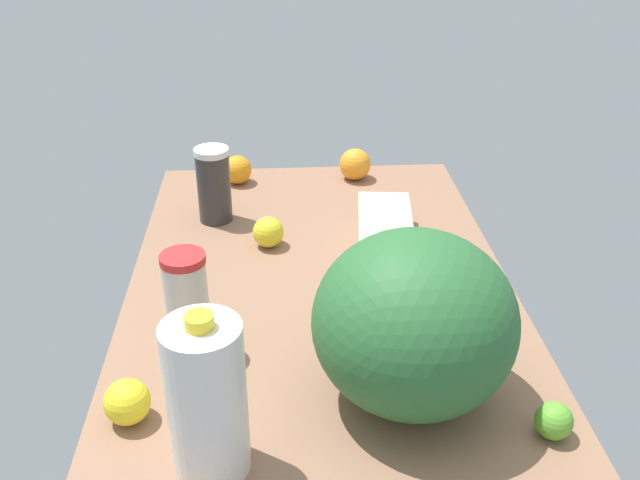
{
  "coord_description": "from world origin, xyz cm",
  "views": [
    {
      "loc": [
        -120.23,
        7.68,
        78.65
      ],
      "look_at": [
        0.0,
        0.0,
        13.0
      ],
      "focal_mm": 40.0,
      "sensor_mm": 36.0,
      "label": 1
    }
  ],
  "objects_px": {
    "milk_jug": "(207,399)",
    "egg_carton": "(385,241)",
    "tumbler_cup": "(187,303)",
    "lemon_by_jug": "(127,402)",
    "lemon_near_front": "(268,232)",
    "orange_beside_bowl": "(237,170)",
    "watermelon": "(414,323)",
    "orange_loose": "(355,164)",
    "shaker_bottle": "(214,185)",
    "lime_far_back": "(554,421)"
  },
  "relations": [
    {
      "from": "milk_jug",
      "to": "shaker_bottle",
      "type": "bearing_deg",
      "value": 3.29
    },
    {
      "from": "lemon_near_front",
      "to": "lemon_by_jug",
      "type": "relative_size",
      "value": 0.96
    },
    {
      "from": "lime_far_back",
      "to": "lemon_by_jug",
      "type": "bearing_deg",
      "value": 83.4
    },
    {
      "from": "tumbler_cup",
      "to": "lemon_by_jug",
      "type": "height_order",
      "value": "tumbler_cup"
    },
    {
      "from": "milk_jug",
      "to": "lemon_by_jug",
      "type": "relative_size",
      "value": 3.6
    },
    {
      "from": "tumbler_cup",
      "to": "lime_far_back",
      "type": "xyz_separation_m",
      "value": [
        -0.24,
        -0.55,
        -0.07
      ]
    },
    {
      "from": "orange_beside_bowl",
      "to": "lemon_by_jug",
      "type": "relative_size",
      "value": 1.04
    },
    {
      "from": "egg_carton",
      "to": "milk_jug",
      "type": "xyz_separation_m",
      "value": [
        -0.57,
        0.33,
        0.08
      ]
    },
    {
      "from": "milk_jug",
      "to": "orange_beside_bowl",
      "type": "xyz_separation_m",
      "value": [
        0.97,
        0.0,
        -0.08
      ]
    },
    {
      "from": "watermelon",
      "to": "milk_jug",
      "type": "bearing_deg",
      "value": 112.92
    },
    {
      "from": "lemon_near_front",
      "to": "lemon_by_jug",
      "type": "distance_m",
      "value": 0.57
    },
    {
      "from": "lemon_near_front",
      "to": "orange_beside_bowl",
      "type": "distance_m",
      "value": 0.35
    },
    {
      "from": "egg_carton",
      "to": "orange_beside_bowl",
      "type": "distance_m",
      "value": 0.52
    },
    {
      "from": "milk_jug",
      "to": "orange_loose",
      "type": "bearing_deg",
      "value": -17.26
    },
    {
      "from": "shaker_bottle",
      "to": "orange_loose",
      "type": "bearing_deg",
      "value": -58.36
    },
    {
      "from": "egg_carton",
      "to": "orange_beside_bowl",
      "type": "relative_size",
      "value": 4.58
    },
    {
      "from": "tumbler_cup",
      "to": "shaker_bottle",
      "type": "distance_m",
      "value": 0.5
    },
    {
      "from": "milk_jug",
      "to": "lemon_by_jug",
      "type": "distance_m",
      "value": 0.18
    },
    {
      "from": "shaker_bottle",
      "to": "lemon_by_jug",
      "type": "bearing_deg",
      "value": 172.49
    },
    {
      "from": "watermelon",
      "to": "orange_loose",
      "type": "relative_size",
      "value": 3.78
    },
    {
      "from": "tumbler_cup",
      "to": "shaker_bottle",
      "type": "height_order",
      "value": "tumbler_cup"
    },
    {
      "from": "tumbler_cup",
      "to": "lemon_by_jug",
      "type": "bearing_deg",
      "value": 155.7
    },
    {
      "from": "shaker_bottle",
      "to": "watermelon",
      "type": "bearing_deg",
      "value": -151.77
    },
    {
      "from": "milk_jug",
      "to": "egg_carton",
      "type": "bearing_deg",
      "value": -29.64
    },
    {
      "from": "egg_carton",
      "to": "orange_beside_bowl",
      "type": "bearing_deg",
      "value": 45.38
    },
    {
      "from": "lime_far_back",
      "to": "orange_loose",
      "type": "height_order",
      "value": "orange_loose"
    },
    {
      "from": "tumbler_cup",
      "to": "orange_loose",
      "type": "relative_size",
      "value": 2.29
    },
    {
      "from": "watermelon",
      "to": "lemon_by_jug",
      "type": "height_order",
      "value": "watermelon"
    },
    {
      "from": "egg_carton",
      "to": "shaker_bottle",
      "type": "xyz_separation_m",
      "value": [
        0.19,
        0.37,
        0.05
      ]
    },
    {
      "from": "egg_carton",
      "to": "lemon_by_jug",
      "type": "distance_m",
      "value": 0.66
    },
    {
      "from": "milk_jug",
      "to": "lime_far_back",
      "type": "height_order",
      "value": "milk_jug"
    },
    {
      "from": "egg_carton",
      "to": "watermelon",
      "type": "bearing_deg",
      "value": -177.11
    },
    {
      "from": "egg_carton",
      "to": "lime_far_back",
      "type": "height_order",
      "value": "egg_carton"
    },
    {
      "from": "tumbler_cup",
      "to": "orange_loose",
      "type": "distance_m",
      "value": 0.8
    },
    {
      "from": "shaker_bottle",
      "to": "lime_far_back",
      "type": "height_order",
      "value": "shaker_bottle"
    },
    {
      "from": "lime_far_back",
      "to": "egg_carton",
      "type": "bearing_deg",
      "value": 17.14
    },
    {
      "from": "watermelon",
      "to": "tumbler_cup",
      "type": "bearing_deg",
      "value": 67.96
    },
    {
      "from": "lemon_near_front",
      "to": "lime_far_back",
      "type": "xyz_separation_m",
      "value": [
        -0.6,
        -0.42,
        -0.01
      ]
    },
    {
      "from": "milk_jug",
      "to": "orange_beside_bowl",
      "type": "relative_size",
      "value": 3.45
    },
    {
      "from": "shaker_bottle",
      "to": "watermelon",
      "type": "height_order",
      "value": "watermelon"
    },
    {
      "from": "watermelon",
      "to": "orange_beside_bowl",
      "type": "height_order",
      "value": "watermelon"
    },
    {
      "from": "lemon_near_front",
      "to": "shaker_bottle",
      "type": "bearing_deg",
      "value": 42.03
    },
    {
      "from": "lemon_near_front",
      "to": "orange_beside_bowl",
      "type": "bearing_deg",
      "value": 13.06
    },
    {
      "from": "lemon_by_jug",
      "to": "lime_far_back",
      "type": "relative_size",
      "value": 1.25
    },
    {
      "from": "orange_beside_bowl",
      "to": "lemon_by_jug",
      "type": "bearing_deg",
      "value": 171.51
    },
    {
      "from": "shaker_bottle",
      "to": "watermelon",
      "type": "xyz_separation_m",
      "value": [
        -0.64,
        -0.34,
        0.05
      ]
    },
    {
      "from": "egg_carton",
      "to": "orange_beside_bowl",
      "type": "height_order",
      "value": "orange_beside_bowl"
    },
    {
      "from": "egg_carton",
      "to": "orange_loose",
      "type": "relative_size",
      "value": 4.12
    },
    {
      "from": "tumbler_cup",
      "to": "egg_carton",
      "type": "xyz_separation_m",
      "value": [
        0.3,
        -0.38,
        -0.06
      ]
    },
    {
      "from": "watermelon",
      "to": "milk_jug",
      "type": "xyz_separation_m",
      "value": [
        -0.13,
        0.3,
        -0.02
      ]
    }
  ]
}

